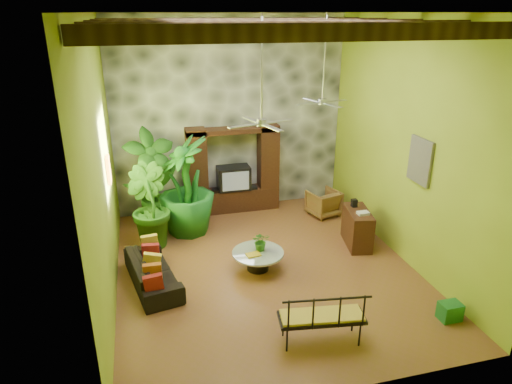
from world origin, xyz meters
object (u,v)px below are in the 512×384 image
object	(u,v)px
sofa	(153,271)
tall_plant_b	(148,206)
side_console	(357,228)
coffee_table	(258,258)
ceiling_fan_front	(262,111)
green_bin	(450,311)
wicker_armchair	(324,203)
tall_plant_c	(186,186)
tall_plant_a	(153,179)
ceiling_fan_back	(323,92)
entertainment_center	(233,176)
iron_bench	(324,316)

from	to	relation	value
sofa	tall_plant_b	xyz separation A→B (m)	(0.03, 1.70, 0.68)
side_console	coffee_table	bearing A→B (deg)	-157.92
coffee_table	ceiling_fan_front	bearing A→B (deg)	-95.88
coffee_table	green_bin	xyz separation A→B (m)	(2.81, -2.46, -0.10)
wicker_armchair	green_bin	distance (m)	4.70
tall_plant_b	tall_plant_c	bearing A→B (deg)	26.24
wicker_armchair	tall_plant_b	world-z (taller)	tall_plant_b
sofa	green_bin	xyz separation A→B (m)	(4.95, -2.43, -0.12)
sofa	coffee_table	bearing A→B (deg)	-100.26
wicker_armchair	tall_plant_c	bearing A→B (deg)	-13.82
tall_plant_c	ceiling_fan_front	bearing A→B (deg)	-65.41
ceiling_fan_front	coffee_table	bearing A→B (deg)	84.12
wicker_armchair	tall_plant_a	bearing A→B (deg)	-21.24
ceiling_fan_back	green_bin	xyz separation A→B (m)	(1.05, -3.67, -3.24)
sofa	tall_plant_c	distance (m)	2.52
coffee_table	side_console	distance (m)	2.53
tall_plant_b	tall_plant_c	size ratio (longest dim) A/B	0.81
side_console	green_bin	size ratio (longest dim) A/B	2.87
ceiling_fan_front	side_console	distance (m)	4.00
green_bin	ceiling_fan_back	bearing A→B (deg)	105.98
entertainment_center	tall_plant_a	distance (m)	2.15
wicker_armchair	tall_plant_a	size ratio (longest dim) A/B	0.30
iron_bench	ceiling_fan_back	bearing A→B (deg)	78.32
ceiling_fan_front	side_console	xyz separation A→B (m)	(2.51, 0.87, -2.98)
sofa	iron_bench	distance (m)	3.57
ceiling_fan_back	coffee_table	world-z (taller)	ceiling_fan_back
sofa	tall_plant_b	distance (m)	1.83
wicker_armchair	coffee_table	xyz separation A→B (m)	(-2.37, -2.22, -0.08)
tall_plant_c	coffee_table	size ratio (longest dim) A/B	2.21
ceiling_fan_front	green_bin	bearing A→B (deg)	-35.95
green_bin	sofa	bearing A→B (deg)	153.83
side_console	wicker_armchair	bearing A→B (deg)	104.45
sofa	side_console	distance (m)	4.64
green_bin	coffee_table	bearing A→B (deg)	138.84
tall_plant_a	side_console	size ratio (longest dim) A/B	2.34
wicker_armchair	green_bin	size ratio (longest dim) A/B	2.02
ceiling_fan_back	coffee_table	bearing A→B (deg)	-145.47
ceiling_fan_front	sofa	bearing A→B (deg)	170.13
side_console	ceiling_fan_back	bearing A→B (deg)	145.52
tall_plant_c	ceiling_fan_back	bearing A→B (deg)	-17.21
sofa	ceiling_fan_front	bearing A→B (deg)	-110.76
green_bin	tall_plant_b	bearing A→B (deg)	139.97
tall_plant_c	entertainment_center	bearing A→B (deg)	37.14
ceiling_fan_back	tall_plant_a	distance (m)	4.51
entertainment_center	tall_plant_c	bearing A→B (deg)	-142.86
iron_bench	side_console	xyz separation A→B (m)	(2.06, 2.98, -0.12)
tall_plant_a	ceiling_fan_front	bearing A→B (deg)	-58.34
entertainment_center	ceiling_fan_front	size ratio (longest dim) A/B	1.29
wicker_armchair	entertainment_center	bearing A→B (deg)	-38.10
sofa	green_bin	size ratio (longest dim) A/B	5.24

